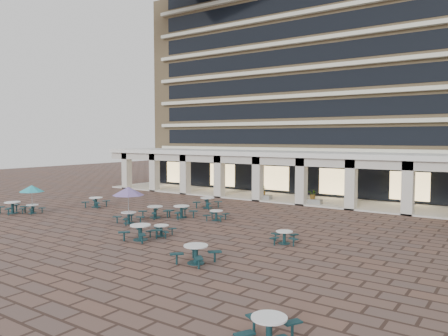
{
  "coord_description": "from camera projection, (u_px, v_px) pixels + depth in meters",
  "views": [
    {
      "loc": [
        17.5,
        -21.29,
        5.67
      ],
      "look_at": [
        0.7,
        3.0,
        3.61
      ],
      "focal_mm": 35.0,
      "sensor_mm": 36.0,
      "label": 1
    }
  ],
  "objects": [
    {
      "name": "picnic_table_13",
      "position": [
        216.0,
        214.0,
        29.89
      ],
      "size": [
        1.81,
        1.81,
        0.69
      ],
      "rotation": [
        0.0,
        0.0,
        0.27
      ],
      "color": "#123036",
      "rests_on": "ground"
    },
    {
      "name": "picnic_table_0",
      "position": [
        12.0,
        206.0,
        32.7
      ],
      "size": [
        1.98,
        1.98,
        0.86
      ],
      "rotation": [
        0.0,
        0.0,
        -0.04
      ],
      "color": "#123036",
      "rests_on": "ground"
    },
    {
      "name": "picnic_table_6",
      "position": [
        128.0,
        193.0,
        28.75
      ],
      "size": [
        2.09,
        2.09,
        2.42
      ],
      "rotation": [
        0.0,
        0.0,
        -0.21
      ],
      "color": "#123036",
      "rests_on": "ground"
    },
    {
      "name": "picnic_table_8",
      "position": [
        96.0,
        201.0,
        35.57
      ],
      "size": [
        2.07,
        2.07,
        0.8
      ],
      "rotation": [
        0.0,
        0.0,
        0.24
      ],
      "color": "#123036",
      "rests_on": "ground"
    },
    {
      "name": "picnic_table_4",
      "position": [
        32.0,
        190.0,
        32.57
      ],
      "size": [
        1.83,
        1.83,
        2.11
      ],
      "rotation": [
        0.0,
        0.0,
        0.1
      ],
      "color": "#123036",
      "rests_on": "ground"
    },
    {
      "name": "picnic_table_3",
      "position": [
        269.0,
        328.0,
        11.99
      ],
      "size": [
        2.02,
        2.02,
        0.76
      ],
      "rotation": [
        0.0,
        0.0,
        0.3
      ],
      "color": "#123036",
      "rests_on": "ground"
    },
    {
      "name": "picnic_table_7",
      "position": [
        196.0,
        252.0,
        19.66
      ],
      "size": [
        1.92,
        1.92,
        0.84
      ],
      "rotation": [
        0.0,
        0.0,
        0.03
      ],
      "color": "#123036",
      "rests_on": "ground"
    },
    {
      "name": "apartment_building",
      "position": [
        335.0,
        74.0,
        47.81
      ],
      "size": [
        40.0,
        15.5,
        25.2
      ],
      "color": "#9B8057",
      "rests_on": "ground"
    },
    {
      "name": "planter_right",
      "position": [
        313.0,
        198.0,
        36.66
      ],
      "size": [
        1.5,
        0.82,
        1.35
      ],
      "color": "gray",
      "rests_on": "ground"
    },
    {
      "name": "picnic_table_10",
      "position": [
        284.0,
        236.0,
        23.35
      ],
      "size": [
        1.87,
        1.87,
        0.68
      ],
      "rotation": [
        0.0,
        0.0,
        0.42
      ],
      "color": "#123036",
      "rests_on": "ground"
    },
    {
      "name": "picnic_table_9",
      "position": [
        181.0,
        210.0,
        30.95
      ],
      "size": [
        2.3,
        2.3,
        0.85
      ],
      "rotation": [
        0.0,
        0.0,
        -0.37
      ],
      "color": "#123036",
      "rests_on": "ground"
    },
    {
      "name": "retail_arcade",
      "position": [
        291.0,
        167.0,
        39.73
      ],
      "size": [
        42.0,
        6.6,
        4.4
      ],
      "color": "white",
      "rests_on": "ground"
    },
    {
      "name": "ground",
      "position": [
        188.0,
        227.0,
        27.79
      ],
      "size": [
        120.0,
        120.0,
        0.0
      ],
      "primitive_type": "plane",
      "color": "brown",
      "rests_on": "ground"
    },
    {
      "name": "planter_left",
      "position": [
        263.0,
        194.0,
        39.37
      ],
      "size": [
        1.5,
        0.72,
        1.33
      ],
      "color": "gray",
      "rests_on": "ground"
    },
    {
      "name": "picnic_table_1",
      "position": [
        140.0,
        231.0,
        24.15
      ],
      "size": [
        2.07,
        2.07,
        0.86
      ],
      "rotation": [
        0.0,
        0.0,
        0.11
      ],
      "color": "#123036",
      "rests_on": "ground"
    },
    {
      "name": "picnic_table_5",
      "position": [
        155.0,
        211.0,
        30.86
      ],
      "size": [
        2.0,
        2.0,
        0.83
      ],
      "rotation": [
        0.0,
        0.0,
        -0.1
      ],
      "color": "#123036",
      "rests_on": "ground"
    },
    {
      "name": "picnic_table_12",
      "position": [
        207.0,
        202.0,
        35.13
      ],
      "size": [
        1.96,
        1.96,
        0.85
      ],
      "rotation": [
        0.0,
        0.0,
        -0.04
      ],
      "color": "#123036",
      "rests_on": "ground"
    },
    {
      "name": "picnic_table_2",
      "position": [
        161.0,
        230.0,
        25.1
      ],
      "size": [
        1.73,
        1.73,
        0.65
      ],
      "rotation": [
        0.0,
        0.0,
        0.33
      ],
      "color": "#123036",
      "rests_on": "ground"
    }
  ]
}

